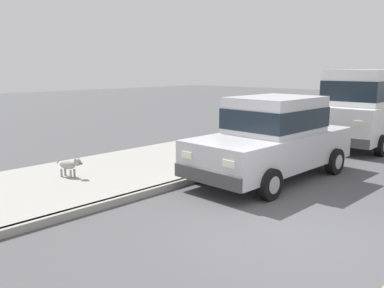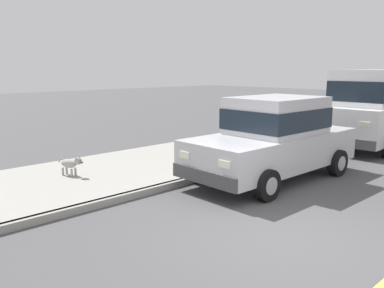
% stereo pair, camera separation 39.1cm
% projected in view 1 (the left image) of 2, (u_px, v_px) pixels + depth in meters
% --- Properties ---
extents(ground_plane, '(80.00, 80.00, 0.00)m').
position_uv_depth(ground_plane, '(294.00, 235.00, 6.27)').
color(ground_plane, '#4C4C4F').
extents(curb, '(0.16, 64.00, 0.14)m').
position_uv_depth(curb, '(159.00, 189.00, 8.45)').
color(curb, gray).
rests_on(curb, ground).
extents(sidewalk, '(3.60, 64.00, 0.14)m').
position_uv_depth(sidewalk, '(110.00, 173.00, 9.69)').
color(sidewalk, '#99968E').
rests_on(sidewalk, ground).
extents(car_silver_sedan, '(2.08, 4.62, 1.92)m').
position_uv_depth(car_silver_sedan, '(273.00, 137.00, 9.42)').
color(car_silver_sedan, '#BCBCC1').
rests_on(car_silver_sedan, ground).
extents(car_white_van, '(2.25, 4.96, 2.52)m').
position_uv_depth(car_white_van, '(369.00, 104.00, 13.39)').
color(car_white_van, white).
rests_on(car_white_van, ground).
extents(dog_grey, '(0.73, 0.34, 0.49)m').
position_uv_depth(dog_grey, '(70.00, 165.00, 9.06)').
color(dog_grey, '#999691').
rests_on(dog_grey, sidewalk).
extents(fire_hydrant, '(0.34, 0.24, 0.72)m').
position_uv_depth(fire_hydrant, '(232.00, 147.00, 10.82)').
color(fire_hydrant, gold).
rests_on(fire_hydrant, sidewalk).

